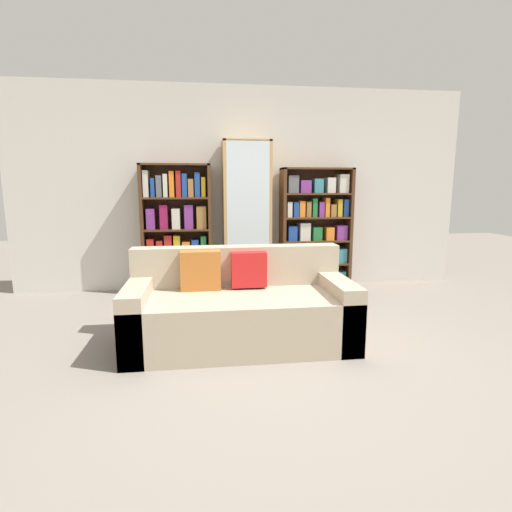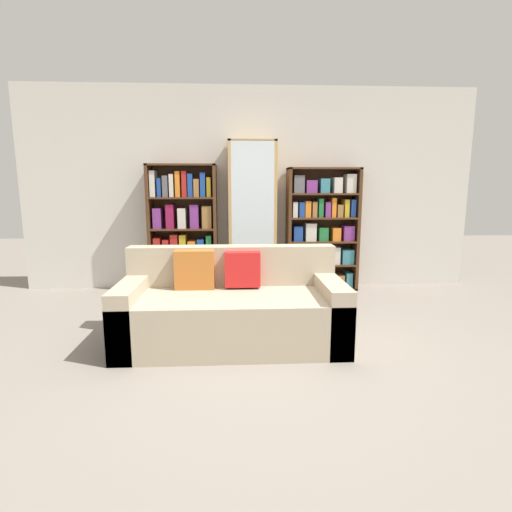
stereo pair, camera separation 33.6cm
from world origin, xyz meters
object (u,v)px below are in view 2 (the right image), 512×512
(display_cabinet, at_px, (252,217))
(wine_bottle, at_px, (295,288))
(couch, at_px, (232,309))
(bookshelf_left, at_px, (184,231))
(bookshelf_right, at_px, (322,232))

(display_cabinet, relative_size, wine_bottle, 4.86)
(couch, relative_size, bookshelf_left, 1.17)
(display_cabinet, xyz_separation_m, wine_bottle, (0.50, -0.59, -0.82))
(bookshelf_left, distance_m, bookshelf_right, 1.85)
(bookshelf_right, relative_size, wine_bottle, 4.02)
(bookshelf_left, xyz_separation_m, display_cabinet, (0.91, -0.02, 0.18))
(bookshelf_left, bearing_deg, wine_bottle, -23.27)
(bookshelf_left, height_order, wine_bottle, bookshelf_left)
(display_cabinet, relative_size, bookshelf_right, 1.21)
(display_cabinet, height_order, bookshelf_right, display_cabinet)
(display_cabinet, bearing_deg, bookshelf_left, 179.01)
(couch, distance_m, bookshelf_left, 2.02)
(display_cabinet, bearing_deg, wine_bottle, -49.73)
(couch, bearing_deg, wine_bottle, 58.33)
(couch, relative_size, wine_bottle, 4.83)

